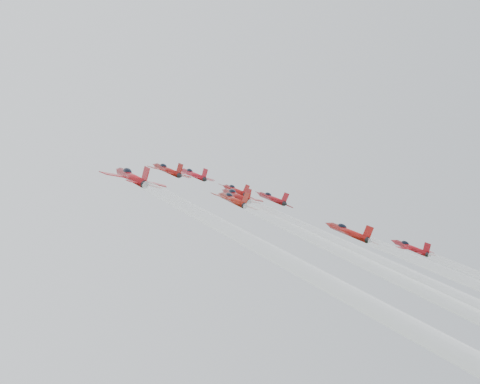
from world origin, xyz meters
TOP-DOWN VIEW (x-y plane):
  - jet_lead at (-0.60, 21.89)m, footprint 9.80×12.24m
  - jet_row2_left at (-10.53, 13.97)m, footprint 10.10×12.61m
  - jet_row2_center at (2.98, 9.17)m, footprint 8.93×11.16m
  - jet_row2_right at (15.60, 14.30)m, footprint 10.15×12.67m
  - jet_center at (-3.76, -42.41)m, footprint 9.88×89.21m
  - jet_rear_farleft at (-29.55, -57.96)m, footprint 10.27×92.69m
  - jet_rear_left at (-9.51, -47.44)m, footprint 8.99×81.14m

SIDE VIEW (x-z plane):
  - jet_rear_farleft at x=-29.55m, z-range 74.97..139.48m
  - jet_rear_left at x=-9.51m, z-range 86.24..142.70m
  - jet_center at x=-3.76m, z-range 86.90..148.98m
  - jet_row2_center at x=2.98m, z-range 149.58..157.59m
  - jet_row2_left at x=-10.53m, z-range 152.38..161.44m
  - jet_row2_right at x=15.60m, z-range 152.58..161.68m
  - jet_lead at x=-0.60m, z-range 157.97..166.76m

